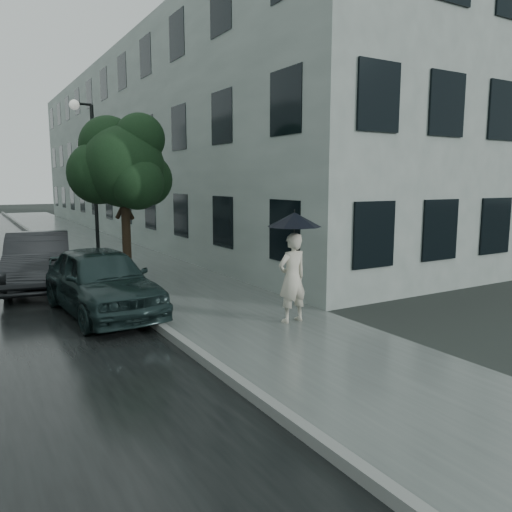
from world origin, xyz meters
TOP-DOWN VIEW (x-y plane):
  - ground at (0.00, 0.00)m, footprint 120.00×120.00m
  - sidewalk at (0.25, 12.00)m, footprint 3.50×60.00m
  - kerb_near at (-1.57, 12.00)m, footprint 0.15×60.00m
  - building_near at (5.47, 19.50)m, footprint 7.02×36.00m
  - pedestrian at (0.89, 1.20)m, footprint 0.68×0.47m
  - umbrella at (0.92, 1.18)m, footprint 1.30×1.30m
  - street_tree at (-0.86, 6.60)m, footprint 2.80×2.54m
  - lamp_post at (-0.88, 10.37)m, footprint 0.84×0.37m
  - car_near at (-2.20, 3.81)m, footprint 1.99×4.28m
  - car_far at (-2.98, 7.35)m, footprint 2.19×4.56m

SIDE VIEW (x-z plane):
  - ground at x=0.00m, z-range 0.00..0.00m
  - sidewalk at x=0.25m, z-range 0.00..0.01m
  - kerb_near at x=-1.57m, z-range 0.00..0.15m
  - car_near at x=-2.20m, z-range 0.01..1.42m
  - car_far at x=-2.98m, z-range 0.01..1.45m
  - pedestrian at x=0.89m, z-range 0.01..1.79m
  - umbrella at x=0.92m, z-range 1.40..2.70m
  - lamp_post at x=-0.88m, z-range 0.38..5.74m
  - street_tree at x=-0.86m, z-range 0.91..5.47m
  - building_near at x=5.47m, z-range 0.00..9.00m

